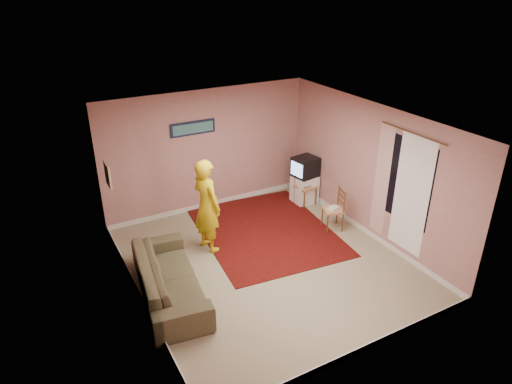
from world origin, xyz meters
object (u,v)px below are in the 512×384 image
chair_a (306,182)px  chair_b (333,205)px  tv_cabinet (304,189)px  person (207,206)px  sofa (169,278)px  crt_tv (305,167)px

chair_a → chair_b: (-0.13, -1.15, -0.02)m
chair_a → tv_cabinet: bearing=60.9°
chair_a → person: person is taller
sofa → person: 1.58m
sofa → chair_a: bearing=-58.6°
tv_cabinet → crt_tv: (-0.01, -0.00, 0.53)m
chair_b → crt_tv: bearing=-169.9°
chair_b → person: bearing=-83.9°
tv_cabinet → chair_b: chair_b is taller
person → crt_tv: bearing=-88.3°
chair_b → sofa: size_ratio=0.21×
tv_cabinet → chair_b: (-0.18, -1.27, 0.21)m
sofa → tv_cabinet: bearing=-57.4°
chair_b → sofa: (-3.57, -0.47, -0.19)m
tv_cabinet → chair_a: size_ratio=1.31×
tv_cabinet → chair_a: 0.25m
chair_b → sofa: 3.61m
chair_a → sofa: (-3.70, -1.62, -0.21)m
chair_b → sofa: bearing=-64.6°
crt_tv → person: 2.75m
tv_cabinet → person: size_ratio=0.35×
chair_a → person: (-2.61, -0.63, 0.35)m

